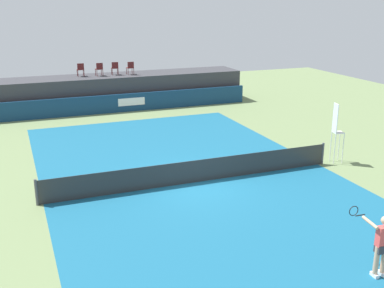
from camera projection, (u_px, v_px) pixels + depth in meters
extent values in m
plane|color=#6B7F51|center=(172.00, 160.00, 22.13)|extent=(48.00, 48.00, 0.00)
cube|color=#16597A|center=(195.00, 182.00, 19.46)|extent=(12.00, 22.00, 0.00)
cube|color=navy|center=(120.00, 103.00, 31.30)|extent=(18.00, 0.20, 1.20)
cube|color=white|center=(132.00, 102.00, 31.45)|extent=(1.80, 0.02, 0.50)
cube|color=#38383D|center=(114.00, 91.00, 32.76)|extent=(18.00, 2.80, 2.20)
cylinder|color=#561919|center=(83.00, 72.00, 32.08)|extent=(0.04, 0.04, 0.44)
cylinder|color=#561919|center=(77.00, 73.00, 31.95)|extent=(0.04, 0.04, 0.44)
cylinder|color=#561919|center=(84.00, 73.00, 31.72)|extent=(0.04, 0.04, 0.44)
cylinder|color=#561919|center=(78.00, 74.00, 31.59)|extent=(0.04, 0.04, 0.44)
cube|color=#561919|center=(80.00, 70.00, 31.76)|extent=(0.45, 0.45, 0.03)
cube|color=#561919|center=(81.00, 67.00, 31.51)|extent=(0.44, 0.03, 0.42)
cylinder|color=#561919|center=(101.00, 72.00, 32.30)|extent=(0.04, 0.04, 0.44)
cylinder|color=#561919|center=(95.00, 72.00, 32.13)|extent=(0.04, 0.04, 0.44)
cylinder|color=#561919|center=(103.00, 73.00, 31.95)|extent=(0.04, 0.04, 0.44)
cylinder|color=#561919|center=(97.00, 73.00, 31.78)|extent=(0.04, 0.04, 0.44)
cube|color=#561919|center=(99.00, 69.00, 31.97)|extent=(0.47, 0.47, 0.03)
cube|color=#561919|center=(100.00, 66.00, 31.73)|extent=(0.44, 0.05, 0.42)
cylinder|color=#561919|center=(117.00, 71.00, 32.73)|extent=(0.04, 0.04, 0.44)
cylinder|color=#561919|center=(112.00, 71.00, 32.62)|extent=(0.04, 0.04, 0.44)
cylinder|color=#561919|center=(118.00, 72.00, 32.36)|extent=(0.04, 0.04, 0.44)
cylinder|color=#561919|center=(112.00, 72.00, 32.25)|extent=(0.04, 0.04, 0.44)
cube|color=#561919|center=(115.00, 68.00, 32.42)|extent=(0.47, 0.47, 0.03)
cube|color=#561919|center=(115.00, 65.00, 32.16)|extent=(0.44, 0.06, 0.42)
cylinder|color=#561919|center=(132.00, 71.00, 32.87)|extent=(0.04, 0.04, 0.44)
cylinder|color=#561919|center=(126.00, 71.00, 32.71)|extent=(0.04, 0.04, 0.44)
cylinder|color=#561919|center=(134.00, 71.00, 32.51)|extent=(0.04, 0.04, 0.44)
cylinder|color=#561919|center=(128.00, 72.00, 32.36)|extent=(0.04, 0.04, 0.44)
cube|color=#561919|center=(130.00, 68.00, 32.54)|extent=(0.46, 0.46, 0.03)
cube|color=#561919|center=(131.00, 65.00, 32.30)|extent=(0.44, 0.04, 0.42)
cylinder|color=white|center=(343.00, 149.00, 21.51)|extent=(0.04, 0.04, 1.40)
cylinder|color=white|center=(339.00, 146.00, 21.89)|extent=(0.04, 0.04, 1.40)
cylinder|color=white|center=(335.00, 149.00, 21.44)|extent=(0.04, 0.04, 1.40)
cylinder|color=white|center=(331.00, 146.00, 21.82)|extent=(0.04, 0.04, 1.40)
cube|color=white|center=(338.00, 132.00, 21.46)|extent=(0.52, 0.52, 0.03)
cube|color=white|center=(335.00, 118.00, 21.22)|extent=(0.11, 0.44, 1.33)
cube|color=#2D2D2D|center=(195.00, 171.00, 19.32)|extent=(12.40, 0.02, 0.95)
cylinder|color=#4C4C51|center=(36.00, 192.00, 17.16)|extent=(0.10, 0.10, 1.00)
cylinder|color=#4C4C51|center=(323.00, 154.00, 21.46)|extent=(0.10, 0.10, 1.00)
cube|color=white|center=(382.00, 273.00, 12.92)|extent=(0.13, 0.27, 0.10)
cylinder|color=tan|center=(384.00, 258.00, 12.79)|extent=(0.14, 0.14, 0.82)
cube|color=white|center=(374.00, 275.00, 12.85)|extent=(0.13, 0.27, 0.10)
cylinder|color=tan|center=(376.00, 260.00, 12.72)|extent=(0.14, 0.14, 0.82)
cube|color=#333338|center=(382.00, 248.00, 12.65)|extent=(0.35, 0.24, 0.24)
cube|color=#E54C47|center=(383.00, 236.00, 12.55)|extent=(0.37, 0.22, 0.56)
cylinder|color=tan|center=(370.00, 223.00, 12.63)|extent=(0.12, 0.61, 0.14)
cylinder|color=black|center=(360.00, 215.00, 13.01)|extent=(0.30, 0.05, 0.03)
torus|color=black|center=(354.00, 211.00, 13.27)|extent=(0.30, 0.04, 0.30)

